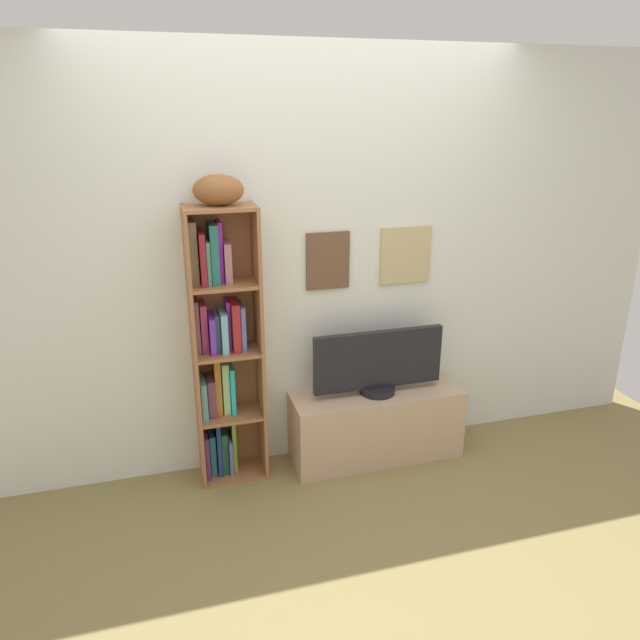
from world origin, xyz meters
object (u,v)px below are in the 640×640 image
(tv_stand, at_px, (376,425))
(football, at_px, (218,190))
(bookshelf, at_px, (221,350))
(television, at_px, (378,363))

(tv_stand, bearing_deg, football, 176.69)
(football, xyz_separation_m, tv_stand, (0.91, -0.05, -1.50))
(bookshelf, xyz_separation_m, tv_stand, (0.94, -0.08, -0.59))
(football, bearing_deg, tv_stand, -3.31)
(football, bearing_deg, television, -3.24)
(tv_stand, relative_size, television, 1.31)
(bookshelf, distance_m, tv_stand, 1.11)
(bookshelf, relative_size, television, 2.01)
(football, relative_size, tv_stand, 0.25)
(football, height_order, television, football)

